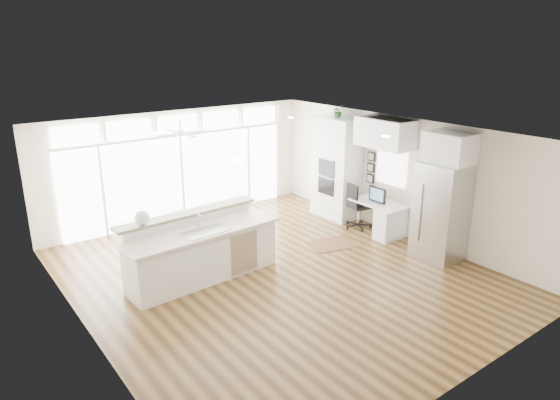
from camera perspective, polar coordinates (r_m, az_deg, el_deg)
floor at (r=9.69m, az=-0.36°, el=-8.53°), size 7.00×8.00×0.02m
ceiling at (r=8.82m, az=-0.39°, el=7.43°), size 7.00×8.00×0.02m
wall_back at (r=12.48m, az=-11.39°, el=3.88°), size 7.00×0.04×2.70m
wall_front at (r=6.65m, az=20.92°, el=-9.82°), size 7.00×0.04×2.70m
wall_left at (r=7.76m, az=-21.77°, el=-5.87°), size 0.04×8.00×2.70m
wall_right at (r=11.50m, az=13.80°, el=2.51°), size 0.04×8.00×2.70m
glass_wall at (r=12.50m, az=-11.19°, el=2.50°), size 5.80×0.06×2.08m
transom_row at (r=12.22m, az=-11.56°, el=8.52°), size 5.90×0.06×0.40m
desk_window at (r=11.60m, az=12.61°, el=3.76°), size 0.04×0.85×0.85m
ceiling_fan at (r=10.98m, az=-11.35°, el=8.01°), size 1.16×1.16×0.32m
recessed_lights at (r=8.98m, az=-1.16°, el=7.49°), size 3.40×3.00×0.02m
oven_cabinet at (r=12.47m, az=6.45°, el=3.65°), size 0.64×1.20×2.50m
desk_nook at (r=11.70m, az=11.17°, el=-2.02°), size 0.72×1.30×0.76m
upper_cabinets at (r=11.22m, az=11.91°, el=7.52°), size 0.64×1.30×0.64m
refrigerator at (r=10.53m, az=17.92°, el=-1.28°), size 0.76×0.90×2.00m
fridge_cabinet at (r=10.24m, az=18.81°, el=5.68°), size 0.64×0.90×0.60m
framed_photos at (r=12.04m, az=10.34°, el=3.68°), size 0.06×0.22×0.80m
kitchen_island at (r=9.40m, az=-8.81°, el=-5.56°), size 3.06×1.30×1.19m
rug at (r=11.06m, az=5.92°, el=-5.04°), size 1.13×0.94×0.01m
office_chair at (r=11.92m, az=9.00°, el=-0.66°), size 0.64×0.60×1.09m
fishbowl at (r=9.06m, az=-15.48°, el=-1.97°), size 0.31×0.31×0.26m
monitor at (r=11.46m, az=11.07°, el=0.61°), size 0.08×0.47×0.39m
keyboard at (r=11.40m, az=10.43°, el=-0.45°), size 0.17×0.33×0.02m
potted_plant at (r=12.21m, az=6.67°, el=9.89°), size 0.30×0.33×0.24m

